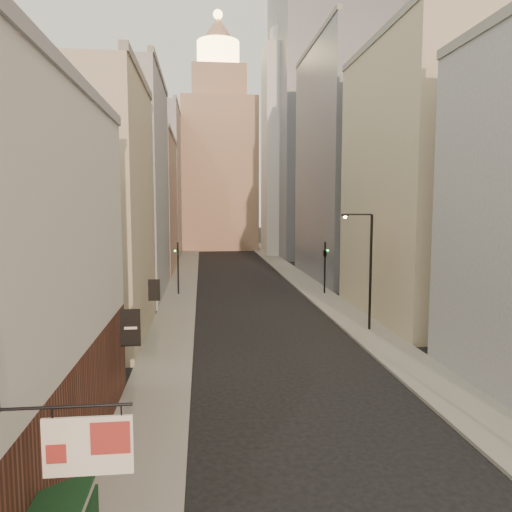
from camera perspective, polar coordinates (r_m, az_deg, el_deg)
The scene contains 14 objects.
sidewalk_left at distance 61.46m, azimuth -8.08°, elevation -2.02°, with size 3.00×140.00×0.15m, color gray.
sidewalk_right at distance 62.38m, azimuth 3.95°, elevation -1.86°, with size 3.00×140.00×0.15m, color gray.
left_bldg_beige at distance 32.74m, azimuth -19.65°, elevation 4.72°, with size 8.00×12.00×16.00m, color tan.
left_bldg_grey at distance 48.46m, azimuth -15.32°, elevation 7.49°, with size 8.00×16.00×20.00m, color gray.
left_bldg_tan at distance 66.28m, azimuth -12.83°, elevation 5.77°, with size 8.00×18.00×17.00m, color tan.
left_bldg_wingrid at distance 86.25m, azimuth -11.35°, elevation 8.13°, with size 8.00×20.00×24.00m, color gray.
right_bldg_beige at distance 39.45m, azimuth 18.58°, elevation 7.81°, with size 8.00×16.00×20.00m, color tan.
right_bldg_wingrid at distance 58.38m, azimuth 10.33°, elevation 10.25°, with size 8.00×20.00×26.00m, color gray.
highrise at distance 88.47m, azimuth 9.01°, elevation 17.02°, with size 21.00×23.00×51.20m.
clock_tower at distance 98.33m, azimuth -4.25°, elevation 11.23°, with size 14.00×14.00×44.90m.
white_tower at distance 85.67m, azimuth 3.63°, elevation 12.68°, with size 8.00×8.00×41.50m.
streetlamp_mid at distance 33.90m, azimuth 12.63°, elevation -0.98°, with size 1.96×0.91×7.88m.
traffic_light_left at distance 46.89m, azimuth -8.92°, elevation -0.19°, with size 0.56×0.45×5.00m.
traffic_light_right at distance 47.17m, azimuth 7.89°, elevation 0.08°, with size 0.68×0.68×5.00m.
Camera 1 is at (-4.42, -5.84, 8.48)m, focal length 35.00 mm.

